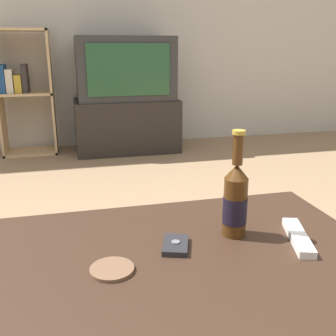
{
  "coord_description": "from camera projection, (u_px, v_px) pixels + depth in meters",
  "views": [
    {
      "loc": [
        -0.2,
        -0.76,
        0.89
      ],
      "look_at": [
        0.08,
        0.4,
        0.53
      ],
      "focal_mm": 42.0,
      "sensor_mm": 36.0,
      "label": 1
    }
  ],
  "objects": [
    {
      "name": "bookshelf",
      "position": [
        23.0,
        90.0,
        3.33
      ],
      "size": [
        0.45,
        0.3,
        1.04
      ],
      "color": "tan",
      "rests_on": "ground_plane"
    },
    {
      "name": "cell_phone",
      "position": [
        176.0,
        245.0,
        0.96
      ],
      "size": [
        0.09,
        0.11,
        0.02
      ],
      "rotation": [
        0.0,
        0.0,
        -0.32
      ],
      "color": "#232328",
      "rests_on": "coffee_table"
    },
    {
      "name": "tv_stand",
      "position": [
        127.0,
        125.0,
        3.52
      ],
      "size": [
        0.9,
        0.5,
        0.46
      ],
      "color": "#28231E",
      "rests_on": "ground_plane"
    },
    {
      "name": "beer_bottle",
      "position": [
        235.0,
        200.0,
        1.0
      ],
      "size": [
        0.06,
        0.06,
        0.28
      ],
      "color": "#47280F",
      "rests_on": "coffee_table"
    },
    {
      "name": "coffee_table",
      "position": [
        175.0,
        287.0,
        0.91
      ],
      "size": [
        1.0,
        0.7,
        0.43
      ],
      "color": "#332116",
      "rests_on": "ground_plane"
    },
    {
      "name": "remote_control",
      "position": [
        298.0,
        237.0,
        0.99
      ],
      "size": [
        0.1,
        0.19,
        0.02
      ],
      "rotation": [
        0.0,
        0.0,
        -0.31
      ],
      "color": "white",
      "rests_on": "coffee_table"
    },
    {
      "name": "coaster",
      "position": [
        112.0,
        270.0,
        0.85
      ],
      "size": [
        0.1,
        0.1,
        0.01
      ],
      "color": "brown",
      "rests_on": "coffee_table"
    },
    {
      "name": "television",
      "position": [
        125.0,
        69.0,
        3.37
      ],
      "size": [
        0.82,
        0.47,
        0.53
      ],
      "color": "#2D2D2D",
      "rests_on": "tv_stand"
    }
  ]
}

